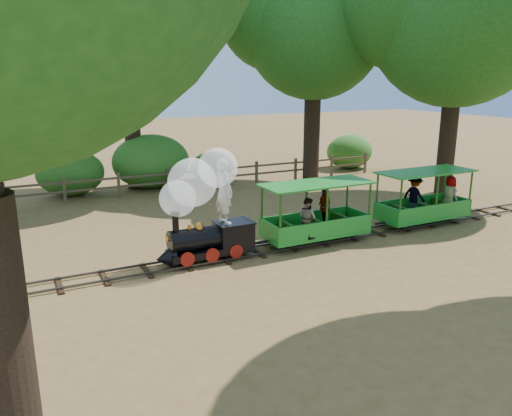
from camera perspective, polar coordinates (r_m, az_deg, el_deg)
name	(u,v)px	position (r m, az deg, el deg)	size (l,w,h in m)	color
ground	(289,247)	(13.97, 3.75, -4.50)	(90.00, 90.00, 0.00)	#9C6D43
track	(289,245)	(13.95, 3.75, -4.24)	(22.00, 1.00, 0.10)	#3F3D3A
locomotive	(201,198)	(12.52, -6.26, 1.11)	(2.57, 1.21, 2.95)	black
carriage_front	(316,218)	(14.16, 6.87, -1.15)	(3.18, 1.32, 1.65)	#1F9129
carriage_rear	(425,201)	(16.73, 18.74, 0.80)	(3.18, 1.30, 1.65)	#1F9129
oak_ne	(313,20)	(22.63, 6.56, 20.53)	(7.54, 6.63, 9.62)	#2D2116
oak_e	(458,6)	(21.46, 22.10, 20.65)	(8.52, 7.49, 10.23)	#2D2116
fence	(192,177)	(20.88, -7.33, 3.56)	(18.10, 0.10, 1.00)	brown
shrub_west	(71,173)	(21.10, -20.43, 3.77)	(2.62, 2.02, 1.81)	#2D6B1E
shrub_mid_w	(151,161)	(21.63, -11.90, 5.24)	(3.27, 2.52, 2.27)	#2D6B1E
shrub_mid_e	(212,167)	(22.54, -5.05, 4.71)	(1.96, 1.51, 1.36)	#2D6B1E
shrub_east	(350,152)	(26.21, 10.65, 6.35)	(2.50, 1.92, 1.73)	#2D6B1E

